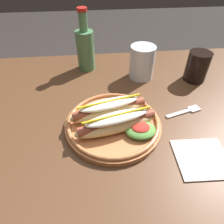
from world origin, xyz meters
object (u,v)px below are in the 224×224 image
(hot_dog_plate, at_px, (114,121))
(water_cup, at_px, (142,62))
(soda_cup, at_px, (197,66))
(napkin, at_px, (202,158))
(fork, at_px, (186,111))
(glass_bottle, at_px, (85,48))

(hot_dog_plate, height_order, water_cup, water_cup)
(soda_cup, bearing_deg, napkin, -109.63)
(fork, xyz_separation_m, glass_bottle, (-0.30, 0.31, 0.08))
(hot_dog_plate, relative_size, soda_cup, 2.51)
(water_cup, bearing_deg, glass_bottle, 156.45)
(fork, xyz_separation_m, napkin, (-0.03, -0.17, -0.00))
(fork, distance_m, water_cup, 0.25)
(hot_dog_plate, xyz_separation_m, glass_bottle, (-0.07, 0.35, 0.06))
(fork, distance_m, glass_bottle, 0.44)
(soda_cup, relative_size, glass_bottle, 0.47)
(napkin, bearing_deg, water_cup, 100.39)
(hot_dog_plate, bearing_deg, soda_cup, 33.90)
(glass_bottle, relative_size, napkin, 1.77)
(soda_cup, bearing_deg, water_cup, 168.70)
(glass_bottle, bearing_deg, hot_dog_plate, -78.20)
(fork, height_order, soda_cup, soda_cup)
(water_cup, bearing_deg, soda_cup, -11.30)
(hot_dog_plate, xyz_separation_m, napkin, (0.20, -0.13, -0.02))
(glass_bottle, bearing_deg, napkin, -60.05)
(hot_dog_plate, bearing_deg, fork, 10.40)
(water_cup, xyz_separation_m, glass_bottle, (-0.21, 0.09, 0.03))
(soda_cup, relative_size, water_cup, 0.89)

